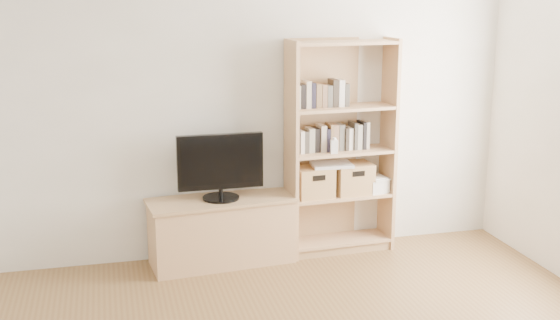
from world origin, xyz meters
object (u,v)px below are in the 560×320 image
object	(u,v)px
basket_left	(314,182)
laptop	(332,165)
baby_monitor	(334,147)
basket_right	(352,178)
television	(220,166)
bookshelf	(341,148)
tv_stand	(222,232)

from	to	relation	value
basket_left	laptop	size ratio (longest dim) A/B	0.91
baby_monitor	basket_right	xyz separation A→B (m)	(0.21, 0.11, -0.31)
laptop	television	bearing A→B (deg)	-173.86
television	bookshelf	bearing A→B (deg)	2.36
bookshelf	basket_right	distance (m)	0.30
tv_stand	basket_right	world-z (taller)	basket_right
tv_stand	baby_monitor	distance (m)	1.17
tv_stand	laptop	world-z (taller)	laptop
bookshelf	baby_monitor	bearing A→B (deg)	-135.00
tv_stand	bookshelf	world-z (taller)	bookshelf
basket_right	basket_left	bearing A→B (deg)	-179.94
bookshelf	basket_right	size ratio (longest dim) A/B	5.73
basket_right	television	bearing A→B (deg)	179.47
bookshelf	laptop	world-z (taller)	bookshelf
basket_left	basket_right	world-z (taller)	basket_right
tv_stand	basket_left	world-z (taller)	basket_left
baby_monitor	basket_right	distance (m)	0.39
baby_monitor	laptop	bearing A→B (deg)	89.97
baby_monitor	basket_left	distance (m)	0.36
laptop	baby_monitor	bearing A→B (deg)	-92.79
basket_left	laptop	xyz separation A→B (m)	(0.16, 0.00, 0.14)
basket_left	bookshelf	bearing A→B (deg)	0.23
television	basket_right	distance (m)	1.17
basket_left	basket_right	size ratio (longest dim) A/B	0.96
bookshelf	baby_monitor	distance (m)	0.15
tv_stand	basket_right	bearing A→B (deg)	-3.01
tv_stand	bookshelf	distance (m)	1.23
television	basket_right	bearing A→B (deg)	2.15
tv_stand	basket_right	xyz separation A→B (m)	(1.16, 0.06, 0.37)
television	basket_left	bearing A→B (deg)	1.88
basket_left	tv_stand	bearing A→B (deg)	178.18
basket_left	laptop	world-z (taller)	laptop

